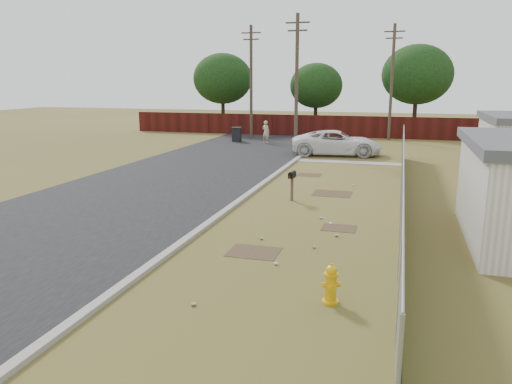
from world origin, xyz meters
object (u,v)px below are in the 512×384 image
(mailbox, at_px, (292,177))
(pickup_truck, at_px, (337,143))
(trash_bin, at_px, (237,134))
(pedestrian, at_px, (266,132))
(fire_hydrant, at_px, (331,285))

(mailbox, distance_m, pickup_truck, 13.01)
(pickup_truck, relative_size, trash_bin, 5.05)
(pickup_truck, distance_m, pedestrian, 7.61)
(pickup_truck, distance_m, trash_bin, 9.92)
(mailbox, xyz_separation_m, trash_bin, (-8.35, 18.16, -0.36))
(mailbox, bearing_deg, trash_bin, 114.69)
(pickup_truck, relative_size, pedestrian, 3.30)
(pedestrian, distance_m, trash_bin, 2.55)
(pedestrian, relative_size, trash_bin, 1.53)
(mailbox, height_order, pickup_truck, pickup_truck)
(pickup_truck, bearing_deg, mailbox, 171.38)
(fire_hydrant, relative_size, pedestrian, 0.52)
(pedestrian, bearing_deg, fire_hydrant, 129.08)
(mailbox, height_order, pedestrian, pedestrian)
(pedestrian, bearing_deg, pickup_truck, 162.95)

